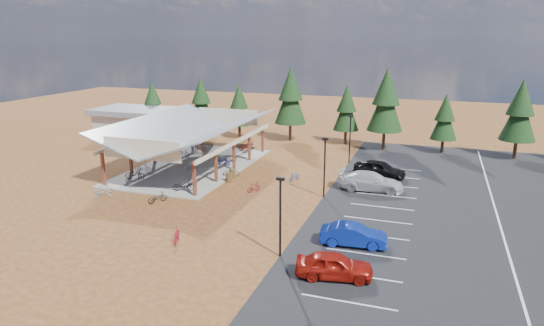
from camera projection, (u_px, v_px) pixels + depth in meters
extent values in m
plane|color=#572E16|center=(260.00, 198.00, 40.85)|extent=(140.00, 140.00, 0.00)
cube|color=black|center=(496.00, 211.00, 37.79)|extent=(27.00, 44.00, 0.04)
cube|color=gray|center=(193.00, 167.00, 50.36)|extent=(10.60, 18.60, 0.10)
cube|color=brown|center=(103.00, 169.00, 43.73)|extent=(0.25, 0.25, 3.00)
cube|color=brown|center=(131.00, 158.00, 47.57)|extent=(0.25, 0.25, 3.00)
cube|color=brown|center=(154.00, 149.00, 51.41)|extent=(0.25, 0.25, 3.00)
cube|color=brown|center=(174.00, 141.00, 55.24)|extent=(0.25, 0.25, 3.00)
cube|color=brown|center=(192.00, 134.00, 59.08)|extent=(0.25, 0.25, 3.00)
cube|color=brown|center=(194.00, 178.00, 40.85)|extent=(0.25, 0.25, 3.00)
cube|color=brown|center=(216.00, 166.00, 44.69)|extent=(0.25, 0.25, 3.00)
cube|color=brown|center=(234.00, 156.00, 48.52)|extent=(0.25, 0.25, 3.00)
cube|color=brown|center=(249.00, 147.00, 52.36)|extent=(0.25, 0.25, 3.00)
cube|color=brown|center=(263.00, 139.00, 56.20)|extent=(0.25, 0.25, 3.00)
cube|color=beige|center=(150.00, 135.00, 51.14)|extent=(0.22, 18.00, 0.35)
cube|color=beige|center=(237.00, 141.00, 48.01)|extent=(0.22, 18.00, 0.35)
cube|color=slate|center=(167.00, 128.00, 50.25)|extent=(5.85, 19.40, 2.13)
cube|color=slate|center=(218.00, 131.00, 48.44)|extent=(5.85, 19.40, 2.13)
cube|color=beige|center=(142.00, 149.00, 41.15)|extent=(7.50, 0.15, 1.80)
cube|color=beige|center=(228.00, 116.00, 57.60)|extent=(7.50, 0.15, 1.80)
cube|color=#ADA593|center=(138.00, 126.00, 64.40)|extent=(10.00, 6.00, 3.20)
cube|color=slate|center=(137.00, 111.00, 63.90)|extent=(11.00, 7.00, 0.70)
cylinder|color=black|center=(280.00, 219.00, 29.50)|extent=(0.14, 0.14, 5.00)
cube|color=black|center=(280.00, 179.00, 28.84)|extent=(0.50, 0.25, 0.18)
cylinder|color=black|center=(324.00, 169.00, 40.46)|extent=(0.14, 0.14, 5.00)
cube|color=black|center=(325.00, 139.00, 39.81)|extent=(0.50, 0.25, 0.18)
cylinder|color=black|center=(350.00, 140.00, 51.43)|extent=(0.14, 0.14, 5.00)
cube|color=black|center=(351.00, 116.00, 50.78)|extent=(0.50, 0.25, 0.18)
cylinder|color=#4F3A1C|center=(229.00, 178.00, 45.11)|extent=(0.60, 0.60, 0.90)
cylinder|color=#4F3A1C|center=(232.00, 173.00, 46.51)|extent=(0.60, 0.60, 0.90)
cylinder|color=#382314|center=(154.00, 126.00, 68.07)|extent=(0.36, 0.36, 1.73)
cone|color=black|center=(153.00, 105.00, 67.31)|extent=(3.05, 3.05, 4.15)
cone|color=black|center=(152.00, 93.00, 66.86)|extent=(2.35, 2.35, 3.11)
cylinder|color=#382314|center=(202.00, 128.00, 66.07)|extent=(0.36, 0.36, 1.91)
cone|color=black|center=(201.00, 105.00, 65.24)|extent=(3.36, 3.36, 4.58)
cone|color=black|center=(201.00, 90.00, 64.75)|extent=(2.60, 2.60, 3.44)
cylinder|color=#382314|center=(240.00, 131.00, 64.39)|extent=(0.36, 0.36, 1.74)
cone|color=black|center=(239.00, 109.00, 63.62)|extent=(3.06, 3.06, 4.18)
cone|color=black|center=(239.00, 96.00, 63.18)|extent=(2.37, 2.37, 3.13)
cylinder|color=#382314|center=(290.00, 132.00, 62.65)|extent=(0.36, 0.36, 2.30)
cone|color=black|center=(291.00, 102.00, 61.64)|extent=(4.04, 4.04, 5.51)
cone|color=black|center=(291.00, 83.00, 61.05)|extent=(3.12, 3.12, 4.14)
cylinder|color=#382314|center=(345.00, 137.00, 60.72)|extent=(0.36, 0.36, 1.80)
cone|color=black|center=(346.00, 113.00, 59.93)|extent=(3.17, 3.17, 4.33)
cone|color=black|center=(347.00, 98.00, 59.46)|extent=(2.45, 2.45, 3.24)
cylinder|color=#382314|center=(384.00, 140.00, 57.64)|extent=(0.36, 0.36, 2.36)
cone|color=black|center=(386.00, 106.00, 56.61)|extent=(4.16, 4.16, 5.67)
cone|color=black|center=(387.00, 86.00, 56.00)|extent=(3.21, 3.21, 4.25)
cylinder|color=#382314|center=(442.00, 146.00, 56.01)|extent=(0.36, 0.36, 1.68)
cone|color=black|center=(444.00, 122.00, 55.27)|extent=(2.96, 2.96, 4.04)
cone|color=black|center=(446.00, 107.00, 54.84)|extent=(2.29, 2.29, 3.03)
cylinder|color=#382314|center=(515.00, 150.00, 53.35)|extent=(0.36, 0.36, 2.14)
cone|color=black|center=(519.00, 117.00, 52.41)|extent=(3.77, 3.77, 5.15)
cone|color=black|center=(522.00, 97.00, 51.86)|extent=(2.92, 2.92, 3.86)
imported|color=black|center=(135.00, 174.00, 45.69)|extent=(1.97, 1.05, 0.98)
imported|color=#9899A0|center=(143.00, 168.00, 47.83)|extent=(1.76, 0.68, 1.03)
imported|color=navy|center=(183.00, 153.00, 54.06)|extent=(1.81, 0.95, 0.90)
imported|color=#98321C|center=(200.00, 148.00, 56.26)|extent=(1.78, 0.60, 1.05)
imported|color=black|center=(184.00, 185.00, 42.33)|extent=(1.97, 1.23, 0.98)
imported|color=gray|center=(192.00, 167.00, 48.26)|extent=(1.62, 0.46, 0.98)
imported|color=#141D9D|center=(222.00, 161.00, 50.54)|extent=(1.88, 0.79, 0.96)
imported|color=maroon|center=(245.00, 148.00, 56.54)|extent=(1.55, 0.48, 0.92)
imported|color=gray|center=(103.00, 190.00, 41.12)|extent=(1.63, 1.59, 1.07)
imported|color=maroon|center=(177.00, 235.00, 31.98)|extent=(1.06, 1.81, 1.05)
imported|color=black|center=(157.00, 198.00, 39.62)|extent=(1.34, 1.77, 0.89)
imported|color=navy|center=(295.00, 176.00, 45.57)|extent=(0.98, 1.81, 0.91)
imported|color=maroon|center=(254.00, 187.00, 42.22)|extent=(1.10, 1.47, 0.88)
imported|color=black|center=(231.00, 172.00, 46.95)|extent=(1.65, 1.11, 0.82)
imported|color=maroon|center=(334.00, 265.00, 27.27)|extent=(4.60, 2.50, 1.48)
imported|color=navy|center=(354.00, 235.00, 31.45)|extent=(4.46, 1.90, 1.43)
imported|color=#BCBCBC|center=(371.00, 181.00, 42.57)|extent=(5.68, 2.44, 1.63)
imported|color=black|center=(380.00, 169.00, 46.35)|extent=(5.20, 2.89, 1.67)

